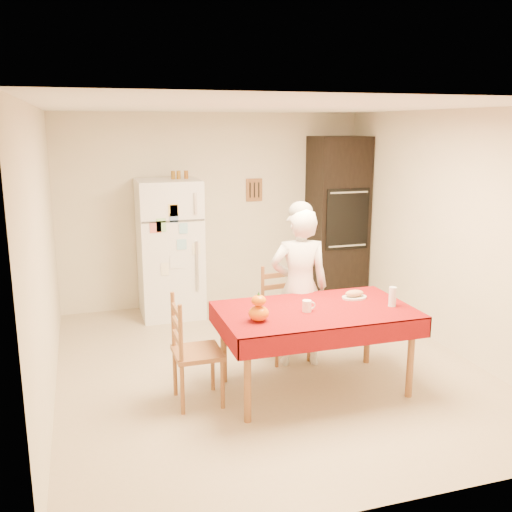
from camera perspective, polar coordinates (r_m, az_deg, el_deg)
name	(u,v)px	position (r m, az deg, el deg)	size (l,w,h in m)	color
floor	(267,366)	(5.78, 1.15, -10.94)	(4.50, 4.50, 0.00)	tan
room_shell	(268,204)	(5.33, 1.22, 5.22)	(4.02, 4.52, 2.51)	beige
refrigerator	(170,249)	(7.12, -8.60, 0.73)	(0.75, 0.74, 1.70)	white
oven_cabinet	(337,219)	(7.78, 8.13, 3.66)	(0.70, 0.62, 2.20)	black
dining_table	(315,316)	(5.08, 5.94, -6.01)	(1.70, 1.00, 0.76)	brown
chair_far	(283,309)	(5.85, 2.71, -5.31)	(0.46, 0.44, 0.95)	brown
chair_left	(190,347)	(4.91, -6.62, -9.05)	(0.40, 0.42, 0.95)	brown
seated_woman	(299,288)	(5.59, 4.36, -3.17)	(0.58, 0.38, 1.58)	silver
coffee_mug	(307,306)	(4.97, 5.11, -5.00)	(0.08, 0.08, 0.10)	white
pumpkin_lower	(259,313)	(4.71, 0.27, -5.75)	(0.17, 0.17, 0.13)	#EB4405
pumpkin_upper	(259,300)	(4.68, 0.27, -4.47)	(0.12, 0.12, 0.09)	#ED3905
wine_glass	(392,297)	(5.22, 13.49, -3.97)	(0.07, 0.07, 0.18)	white
bread_plate	(354,297)	(5.40, 9.80, -4.11)	(0.24, 0.24, 0.02)	silver
bread_loaf	(354,293)	(5.39, 9.82, -3.70)	(0.18, 0.10, 0.06)	#97744A
spice_jar_left	(173,175)	(7.05, -8.29, 8.02)	(0.05, 0.05, 0.10)	brown
spice_jar_mid	(179,175)	(7.06, -7.75, 8.05)	(0.05, 0.05, 0.10)	#90601A
spice_jar_right	(186,175)	(7.08, -7.00, 8.08)	(0.05, 0.05, 0.10)	brown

